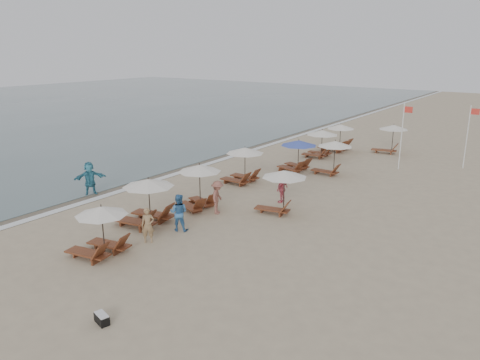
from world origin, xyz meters
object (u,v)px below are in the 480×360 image
Objects in this scene: lounger_station_4 at (296,154)px; flag_pole_near at (402,133)px; inland_station_2 at (390,135)px; lounger_station_3 at (242,164)px; beachgoer_far_a at (282,189)px; lounger_station_6 at (337,139)px; lounger_station_0 at (99,231)px; waterline_walker at (90,178)px; lounger_station_2 at (197,185)px; beachgoer_mid_b at (218,197)px; inland_station_1 at (331,153)px; beachgoer_near at (148,225)px; inland_station_0 at (280,185)px; lounger_station_5 at (320,142)px; lounger_station_1 at (145,202)px; beachgoer_mid_a at (179,212)px; duffel_bag at (102,318)px.

lounger_station_4 is 0.58× the size of flag_pole_near.
flag_pole_near reaches higher than inland_station_2.
beachgoer_far_a is (3.89, -1.83, -0.41)m from lounger_station_3.
lounger_station_6 reaches higher than beachgoer_far_a.
waterline_walker is at bearing 145.10° from lounger_station_0.
lounger_station_2 is 1.44× the size of beachgoer_mid_b.
inland_station_1 reaches higher than beachgoer_far_a.
waterline_walker is at bearing -128.38° from flag_pole_near.
lounger_station_6 is at bearing 92.87° from lounger_station_4.
lounger_station_3 reaches higher than lounger_station_6.
beachgoer_far_a is at bearing -87.61° from inland_station_1.
inland_station_1 is at bearing 40.66° from beachgoer_near.
waterline_walker is (-10.31, -3.43, -0.54)m from inland_station_0.
lounger_station_3 is 1.65× the size of beachgoer_near.
lounger_station_6 is at bearing -157.27° from inland_station_2.
lounger_station_6 is at bearing 85.77° from lounger_station_3.
lounger_station_0 is at bearing -97.73° from inland_station_1.
waterline_walker is (-6.51, -18.70, -0.04)m from lounger_station_6.
lounger_station_5 is 1.51× the size of beachgoer_mid_b.
flag_pole_near is (2.23, -4.54, 1.07)m from inland_station_2.
flag_pole_near is (5.46, 20.60, 1.45)m from lounger_station_0.
lounger_station_6 is 7.53m from inland_station_1.
lounger_station_1 is 3.12m from lounger_station_2.
flag_pole_near is at bearing 67.10° from lounger_station_2.
lounger_station_6 is at bearing -19.49° from beachgoer_mid_b.
lounger_station_6 is at bearing 111.33° from inland_station_1.
lounger_station_0 is at bearing -97.34° from inland_station_2.
lounger_station_3 is at bearing -108.91° from inland_station_2.
inland_station_1 is at bearing 97.38° from inland_station_0.
waterline_walker reaches higher than beachgoer_far_a.
lounger_station_3 is (-0.87, 5.21, -0.10)m from lounger_station_2.
beachgoer_far_a is 10.76m from waterline_walker.
duffel_bag is (3.14, -6.84, -0.70)m from beachgoer_mid_a.
inland_station_1 is (2.25, 16.58, 0.44)m from lounger_station_0.
lounger_station_5 is 13.08m from inland_station_0.
inland_station_2 is at bearing 48.55° from lounger_station_5.
inland_station_0 is 1.92m from beachgoer_far_a.
beachgoer_near is at bearing 153.90° from beachgoer_mid_b.
flag_pole_near is at bearing 69.28° from lounger_station_1.
inland_station_2 is 0.60× the size of flag_pole_near.
beachgoer_mid_b is at bearing -108.39° from flag_pole_near.
beachgoer_mid_b is at bearing -67.48° from lounger_station_3.
lounger_station_0 reaches higher than beachgoer_mid_b.
lounger_station_6 reaches higher than waterline_walker.
lounger_station_4 reaches higher than beachgoer_far_a.
lounger_station_5 is 1.66× the size of beachgoer_near.
duffel_bag is at bearing -52.98° from lounger_station_1.
beachgoer_near is 0.89× the size of beachgoer_mid_a.
beachgoer_mid_a is at bearing 42.16° from beachgoer_near.
flag_pole_near is at bearing 32.46° from beachgoer_near.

